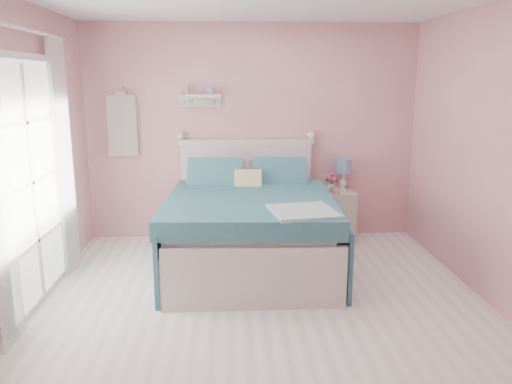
{
  "coord_description": "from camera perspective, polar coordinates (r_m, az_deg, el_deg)",
  "views": [
    {
      "loc": [
        -0.27,
        -3.85,
        1.95
      ],
      "look_at": [
        -0.01,
        1.2,
        0.8
      ],
      "focal_mm": 35.0,
      "sensor_mm": 36.0,
      "label": 1
    }
  ],
  "objects": [
    {
      "name": "floor",
      "position": [
        4.32,
        0.93,
        -13.98
      ],
      "size": [
        4.5,
        4.5,
        0.0
      ],
      "primitive_type": "plane",
      "color": "silver",
      "rests_on": "ground"
    },
    {
      "name": "room_shell",
      "position": [
        3.87,
        1.02,
        7.43
      ],
      "size": [
        4.5,
        4.5,
        4.5
      ],
      "color": "#CF838C",
      "rests_on": "floor"
    },
    {
      "name": "bed",
      "position": [
        5.26,
        -0.74,
        -4.15
      ],
      "size": [
        1.75,
        2.16,
        1.23
      ],
      "rotation": [
        0.0,
        0.0,
        -0.04
      ],
      "color": "silver",
      "rests_on": "floor"
    },
    {
      "name": "nightstand",
      "position": [
        6.23,
        9.18,
        -2.65
      ],
      "size": [
        0.42,
        0.42,
        0.61
      ],
      "color": "beige",
      "rests_on": "floor"
    },
    {
      "name": "table_lamp",
      "position": [
        6.21,
        9.92,
        2.69
      ],
      "size": [
        0.2,
        0.2,
        0.39
      ],
      "color": "white",
      "rests_on": "nightstand"
    },
    {
      "name": "vase",
      "position": [
        6.15,
        8.61,
        0.7
      ],
      "size": [
        0.17,
        0.17,
        0.13
      ],
      "primitive_type": "imported",
      "rotation": [
        0.0,
        0.0,
        -0.39
      ],
      "color": "silver",
      "rests_on": "nightstand"
    },
    {
      "name": "teacup",
      "position": [
        6.03,
        9.03,
        0.19
      ],
      "size": [
        0.13,
        0.13,
        0.08
      ],
      "primitive_type": "imported",
      "rotation": [
        0.0,
        0.0,
        -0.22
      ],
      "color": "#CE8A9E",
      "rests_on": "nightstand"
    },
    {
      "name": "roses",
      "position": [
        6.12,
        8.63,
        1.69
      ],
      "size": [
        0.14,
        0.11,
        0.12
      ],
      "color": "#DD4B7F",
      "rests_on": "vase"
    },
    {
      "name": "wall_shelf",
      "position": [
        6.05,
        -6.49,
        10.71
      ],
      "size": [
        0.5,
        0.15,
        0.25
      ],
      "color": "silver",
      "rests_on": "room_shell"
    },
    {
      "name": "hanging_dress",
      "position": [
        6.19,
        -15.05,
        7.3
      ],
      "size": [
        0.34,
        0.03,
        0.72
      ],
      "primitive_type": "cube",
      "color": "white",
      "rests_on": "room_shell"
    },
    {
      "name": "french_door",
      "position": [
        4.66,
        -24.35,
        0.86
      ],
      "size": [
        0.04,
        1.32,
        2.16
      ],
      "color": "silver",
      "rests_on": "floor"
    },
    {
      "name": "curtain_far",
      "position": [
        5.31,
        -21.1,
        3.65
      ],
      "size": [
        0.04,
        0.4,
        2.32
      ],
      "primitive_type": "cube",
      "color": "white",
      "rests_on": "floor"
    }
  ]
}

